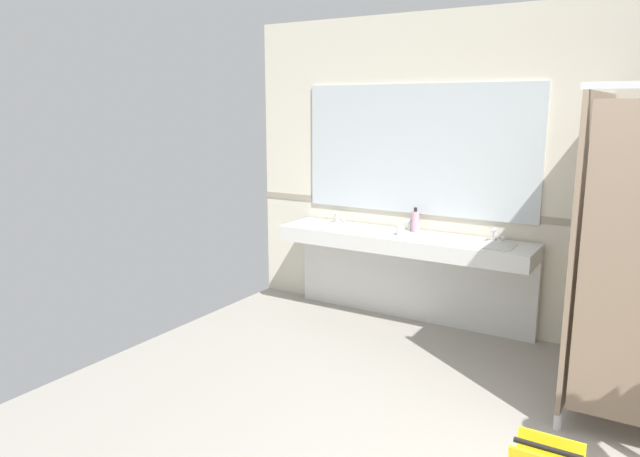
{
  "coord_description": "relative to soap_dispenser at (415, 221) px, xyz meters",
  "views": [
    {
      "loc": [
        0.21,
        -2.4,
        1.97
      ],
      "look_at": [
        -1.96,
        1.15,
        1.11
      ],
      "focal_mm": 33.09,
      "sensor_mm": 36.0,
      "label": 1
    }
  ],
  "objects": [
    {
      "name": "paper_cup",
      "position": [
        -0.04,
        -0.22,
        -0.06
      ],
      "size": [
        0.07,
        0.07,
        0.08
      ],
      "primitive_type": "cylinder",
      "color": "white",
      "rests_on": "vanity_counter"
    },
    {
      "name": "wall_back_tile_band",
      "position": [
        1.78,
        0.12,
        0.1
      ],
      "size": [
        7.07,
        0.01,
        0.06
      ],
      "primitive_type": "cube",
      "color": "#9E937F",
      "rests_on": "wall_back"
    },
    {
      "name": "soap_dispenser",
      "position": [
        0.0,
        0.0,
        0.0
      ],
      "size": [
        0.07,
        0.07,
        0.22
      ],
      "color": "#D899B2",
      "rests_on": "vanity_counter"
    },
    {
      "name": "vanity_counter",
      "position": [
        -0.05,
        -0.07,
        -0.33
      ],
      "size": [
        2.32,
        0.52,
        0.97
      ],
      "color": "silver",
      "rests_on": "ground_plane"
    },
    {
      "name": "mirror_panel",
      "position": [
        -0.05,
        0.11,
        0.64
      ],
      "size": [
        2.22,
        0.02,
        1.17
      ],
      "primitive_type": "cube",
      "color": "silver",
      "rests_on": "wall_back"
    }
  ]
}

